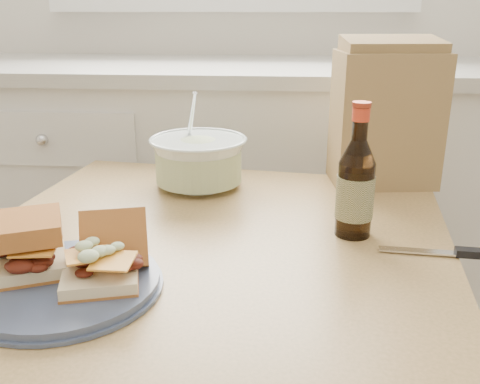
# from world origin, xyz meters

# --- Properties ---
(cabinet_run) EXTENTS (2.50, 0.64, 0.94)m
(cabinet_run) POSITION_xyz_m (-0.00, 1.70, 0.47)
(cabinet_run) COLOR white
(cabinet_run) RESTS_ON ground
(dining_table) EXTENTS (0.97, 0.97, 0.72)m
(dining_table) POSITION_xyz_m (0.07, 0.80, 0.62)
(dining_table) COLOR tan
(dining_table) RESTS_ON ground
(plate) EXTENTS (0.28, 0.28, 0.02)m
(plate) POSITION_xyz_m (-0.12, 0.60, 0.73)
(plate) COLOR #414D69
(plate) RESTS_ON dining_table
(sandwich_left) EXTENTS (0.15, 0.14, 0.09)m
(sandwich_left) POSITION_xyz_m (-0.19, 0.62, 0.78)
(sandwich_left) COLOR beige
(sandwich_left) RESTS_ON plate
(sandwich_right) EXTENTS (0.13, 0.17, 0.09)m
(sandwich_right) POSITION_xyz_m (-0.06, 0.61, 0.77)
(sandwich_right) COLOR beige
(sandwich_right) RESTS_ON plate
(coleslaw_bowl) EXTENTS (0.22, 0.22, 0.22)m
(coleslaw_bowl) POSITION_xyz_m (0.01, 1.09, 0.78)
(coleslaw_bowl) COLOR white
(coleslaw_bowl) RESTS_ON dining_table
(beer_bottle) EXTENTS (0.07, 0.07, 0.25)m
(beer_bottle) POSITION_xyz_m (0.33, 0.84, 0.81)
(beer_bottle) COLOR black
(beer_bottle) RESTS_ON dining_table
(knife) EXTENTS (0.21, 0.04, 0.01)m
(knife) POSITION_xyz_m (0.51, 0.76, 0.73)
(knife) COLOR silver
(knife) RESTS_ON dining_table
(paper_bag) EXTENTS (0.25, 0.18, 0.30)m
(paper_bag) POSITION_xyz_m (0.43, 1.16, 0.87)
(paper_bag) COLOR #9E7D4C
(paper_bag) RESTS_ON dining_table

